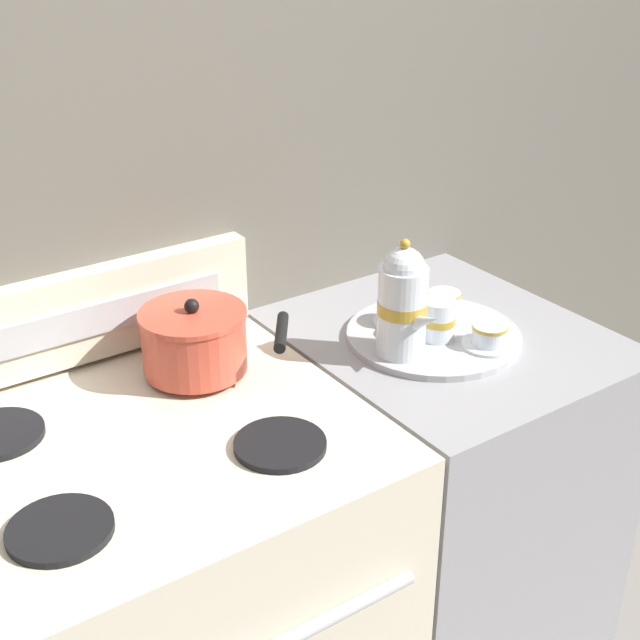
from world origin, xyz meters
name	(u,v)px	position (x,y,z in m)	size (l,w,h in m)	color
wall_back	(191,230)	(0.00, 0.36, 1.10)	(6.00, 0.05, 2.20)	#666056
stove	(159,637)	(-0.30, 0.00, 0.45)	(0.79, 0.69, 0.91)	beige
control_panel	(65,321)	(-0.30, 0.31, 1.00)	(0.77, 0.05, 0.18)	beige
side_counter	(435,505)	(0.40, 0.00, 0.45)	(0.59, 0.66, 0.90)	#939399
saucepan	(195,340)	(-0.11, 0.15, 0.97)	(0.28, 0.26, 0.15)	#D14C38
serving_tray	(435,336)	(0.36, 0.00, 0.90)	(0.36, 0.36, 0.01)	#B2B2B7
teapot	(403,302)	(0.25, -0.03, 1.02)	(0.10, 0.16, 0.24)	silver
teacup_left	(444,302)	(0.44, 0.06, 0.93)	(0.11, 0.11, 0.05)	silver
teacup_right	(489,336)	(0.41, -0.11, 0.93)	(0.11, 0.11, 0.05)	silver
teacup_front	(399,313)	(0.33, 0.08, 0.93)	(0.11, 0.11, 0.05)	silver
creamer_jug	(438,319)	(0.35, -0.02, 0.95)	(0.07, 0.07, 0.08)	silver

